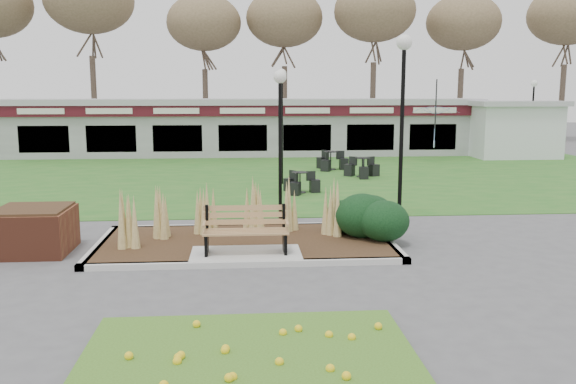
{
  "coord_description": "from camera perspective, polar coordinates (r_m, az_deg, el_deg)",
  "views": [
    {
      "loc": [
        -0.06,
        -11.71,
        3.35
      ],
      "look_at": [
        0.99,
        2.0,
        1.04
      ],
      "focal_mm": 38.0,
      "sensor_mm": 36.0,
      "label": 1
    }
  ],
  "objects": [
    {
      "name": "ground",
      "position": [
        12.18,
        -3.94,
        -6.46
      ],
      "size": [
        100.0,
        100.0,
        0.0
      ],
      "primitive_type": "plane",
      "color": "#515154",
      "rests_on": "ground"
    },
    {
      "name": "lawn",
      "position": [
        23.94,
        -4.17,
        1.48
      ],
      "size": [
        34.0,
        16.0,
        0.02
      ],
      "primitive_type": "cube",
      "color": "#23631F",
      "rests_on": "ground"
    },
    {
      "name": "flower_bed",
      "position": [
        7.83,
        -3.66,
        -15.25
      ],
      "size": [
        4.2,
        3.0,
        0.16
      ],
      "color": "#3E671D",
      "rests_on": "ground"
    },
    {
      "name": "planting_bed",
      "position": [
        13.46,
        1.44,
        -3.28
      ],
      "size": [
        6.75,
        3.4,
        1.27
      ],
      "color": "#342615",
      "rests_on": "ground"
    },
    {
      "name": "park_bench",
      "position": [
        12.27,
        -3.98,
        -3.5
      ],
      "size": [
        1.7,
        0.66,
        0.93
      ],
      "color": "#9C6F46",
      "rests_on": "ground"
    },
    {
      "name": "brick_planter",
      "position": [
        13.73,
        -22.72,
        -3.3
      ],
      "size": [
        1.5,
        1.5,
        0.95
      ],
      "color": "brown",
      "rests_on": "ground"
    },
    {
      "name": "food_pavilion",
      "position": [
        31.73,
        -4.26,
        6.11
      ],
      "size": [
        24.6,
        3.4,
        2.9
      ],
      "color": "gray",
      "rests_on": "ground"
    },
    {
      "name": "service_hut",
      "position": [
        32.71,
        20.24,
        5.61
      ],
      "size": [
        4.4,
        3.4,
        2.83
      ],
      "color": "silver",
      "rests_on": "ground"
    },
    {
      "name": "tree_backdrop",
      "position": [
        40.02,
        -4.42,
        16.69
      ],
      "size": [
        47.24,
        5.24,
        10.36
      ],
      "color": "#47382B",
      "rests_on": "ground"
    },
    {
      "name": "lamp_post_near_left",
      "position": [
        14.95,
        -0.75,
        7.36
      ],
      "size": [
        0.32,
        0.32,
        3.82
      ],
      "color": "black",
      "rests_on": "ground"
    },
    {
      "name": "lamp_post_near_right",
      "position": [
        15.84,
        10.71,
        9.68
      ],
      "size": [
        0.39,
        0.39,
        4.72
      ],
      "color": "black",
      "rests_on": "ground"
    },
    {
      "name": "lamp_post_mid_right",
      "position": [
        21.66,
        -0.6,
        8.53
      ],
      "size": [
        0.34,
        0.34,
        4.08
      ],
      "color": "black",
      "rests_on": "ground"
    },
    {
      "name": "lamp_post_far_right",
      "position": [
        31.97,
        21.95,
        7.83
      ],
      "size": [
        0.32,
        0.32,
        3.82
      ],
      "color": "black",
      "rests_on": "ground"
    },
    {
      "name": "bistro_set_b",
      "position": [
        25.8,
        4.0,
        2.67
      ],
      "size": [
        1.28,
        1.46,
        0.78
      ],
      "color": "black",
      "rests_on": "ground"
    },
    {
      "name": "bistro_set_c",
      "position": [
        19.94,
        1.12,
        0.58
      ],
      "size": [
        1.19,
        1.28,
        0.69
      ],
      "color": "black",
      "rests_on": "ground"
    },
    {
      "name": "bistro_set_d",
      "position": [
        23.76,
        6.97,
        2.01
      ],
      "size": [
        1.41,
        1.29,
        0.75
      ],
      "color": "black",
      "rests_on": "ground"
    },
    {
      "name": "patio_umbrella",
      "position": [
        28.58,
        13.59,
        6.01
      ],
      "size": [
        2.53,
        2.56,
        2.72
      ],
      "color": "black",
      "rests_on": "ground"
    }
  ]
}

